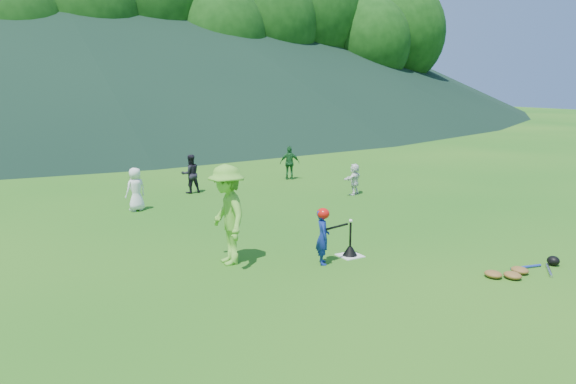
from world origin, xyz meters
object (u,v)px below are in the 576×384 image
object	(u,v)px
batter_child	(323,237)
home_plate	(350,256)
adult_coach	(227,215)
fielder_c	(290,163)
batting_tee	(350,250)
fielder_b	(190,174)
fielder_a	(136,189)
fielder_d	(354,179)
equipment_pile	(520,270)

from	to	relation	value
batter_child	home_plate	bearing A→B (deg)	-56.75
adult_coach	fielder_c	distance (m)	9.59
home_plate	batting_tee	size ratio (longest dim) A/B	0.66
batting_tee	fielder_b	bearing A→B (deg)	93.31
fielder_a	fielder_d	world-z (taller)	fielder_a
batter_child	batting_tee	world-z (taller)	batter_child
home_plate	batter_child	xyz separation A→B (m)	(-0.74, -0.11, 0.53)
home_plate	equipment_pile	size ratio (longest dim) A/B	0.25
fielder_b	fielder_c	distance (m)	4.02
equipment_pile	fielder_b	bearing A→B (deg)	103.90
home_plate	batting_tee	bearing A→B (deg)	0.00
adult_coach	fielder_b	size ratio (longest dim) A/B	1.58
adult_coach	fielder_d	distance (m)	7.48
adult_coach	fielder_a	xyz separation A→B (m)	(-0.31, 5.40, -0.38)
fielder_a	fielder_b	bearing A→B (deg)	-160.54
adult_coach	batting_tee	distance (m)	2.60
home_plate	adult_coach	world-z (taller)	adult_coach
fielder_c	fielder_b	bearing A→B (deg)	33.74
home_plate	batting_tee	xyz separation A→B (m)	(0.00, 0.00, 0.12)
fielder_c	batting_tee	size ratio (longest dim) A/B	1.76
home_plate	fielder_c	size ratio (longest dim) A/B	0.38
fielder_c	equipment_pile	size ratio (longest dim) A/B	0.67
batting_tee	equipment_pile	bearing A→B (deg)	-49.37
fielder_a	fielder_d	bearing A→B (deg)	152.49
home_plate	adult_coach	distance (m)	2.65
home_plate	fielder_d	distance (m)	6.35
fielder_a	fielder_c	bearing A→B (deg)	-177.27
home_plate	fielder_a	xyz separation A→B (m)	(-2.62, 6.24, 0.59)
batter_child	adult_coach	size ratio (longest dim) A/B	0.56
fielder_a	fielder_b	xyz separation A→B (m)	(2.17, 1.60, 0.02)
fielder_b	equipment_pile	bearing A→B (deg)	105.07
fielder_c	equipment_pile	bearing A→B (deg)	107.77
fielder_c	fielder_d	bearing A→B (deg)	120.96
adult_coach	fielder_d	world-z (taller)	adult_coach
home_plate	batter_child	world-z (taller)	batter_child
batter_child	equipment_pile	size ratio (longest dim) A/B	0.60
equipment_pile	home_plate	bearing A→B (deg)	130.63
fielder_b	batting_tee	distance (m)	7.87
home_plate	fielder_a	bearing A→B (deg)	112.81
batting_tee	equipment_pile	distance (m)	3.21
equipment_pile	fielder_c	bearing A→B (deg)	82.47
fielder_d	batting_tee	world-z (taller)	fielder_d
adult_coach	batting_tee	xyz separation A→B (m)	(2.32, -0.84, -0.84)
fielder_d	equipment_pile	world-z (taller)	fielder_d
batter_child	batting_tee	size ratio (longest dim) A/B	1.59
fielder_d	fielder_c	bearing A→B (deg)	-109.93
adult_coach	fielder_d	bearing A→B (deg)	130.23
adult_coach	batter_child	bearing A→B (deg)	64.99
fielder_c	equipment_pile	distance (m)	10.97
fielder_c	fielder_d	world-z (taller)	fielder_c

